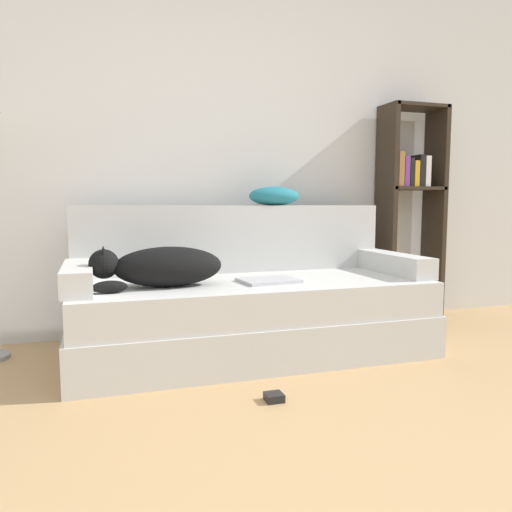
{
  "coord_description": "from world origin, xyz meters",
  "views": [
    {
      "loc": [
        -0.78,
        -1.07,
        0.88
      ],
      "look_at": [
        0.08,
        1.58,
        0.59
      ],
      "focal_mm": 35.0,
      "sensor_mm": 36.0,
      "label": 1
    }
  ],
  "objects_px": {
    "laptop": "(269,280)",
    "bookshelf": "(410,197)",
    "power_adapter": "(274,397)",
    "dog": "(161,267)",
    "throw_pillow": "(274,196)",
    "couch": "(251,317)"
  },
  "relations": [
    {
      "from": "laptop",
      "to": "bookshelf",
      "type": "xyz_separation_m",
      "value": [
        1.33,
        0.59,
        0.49
      ]
    },
    {
      "from": "power_adapter",
      "to": "dog",
      "type": "bearing_deg",
      "value": 122.69
    },
    {
      "from": "laptop",
      "to": "throw_pillow",
      "type": "xyz_separation_m",
      "value": [
        0.21,
        0.5,
        0.48
      ]
    },
    {
      "from": "bookshelf",
      "to": "power_adapter",
      "type": "height_order",
      "value": "bookshelf"
    },
    {
      "from": "dog",
      "to": "laptop",
      "type": "bearing_deg",
      "value": -1.98
    },
    {
      "from": "bookshelf",
      "to": "couch",
      "type": "bearing_deg",
      "value": -161.0
    },
    {
      "from": "couch",
      "to": "throw_pillow",
      "type": "bearing_deg",
      "value": 53.85
    },
    {
      "from": "laptop",
      "to": "bookshelf",
      "type": "height_order",
      "value": "bookshelf"
    },
    {
      "from": "couch",
      "to": "throw_pillow",
      "type": "xyz_separation_m",
      "value": [
        0.29,
        0.39,
        0.71
      ]
    },
    {
      "from": "throw_pillow",
      "to": "laptop",
      "type": "bearing_deg",
      "value": -113.31
    },
    {
      "from": "couch",
      "to": "dog",
      "type": "bearing_deg",
      "value": -171.0
    },
    {
      "from": "throw_pillow",
      "to": "bookshelf",
      "type": "xyz_separation_m",
      "value": [
        1.12,
        0.09,
        0.0
      ]
    },
    {
      "from": "bookshelf",
      "to": "laptop",
      "type": "bearing_deg",
      "value": -156.18
    },
    {
      "from": "couch",
      "to": "laptop",
      "type": "xyz_separation_m",
      "value": [
        0.07,
        -0.1,
        0.23
      ]
    },
    {
      "from": "dog",
      "to": "power_adapter",
      "type": "distance_m",
      "value": 0.93
    },
    {
      "from": "bookshelf",
      "to": "power_adapter",
      "type": "relative_size",
      "value": 20.28
    },
    {
      "from": "dog",
      "to": "throw_pillow",
      "type": "xyz_separation_m",
      "value": [
        0.81,
        0.47,
        0.38
      ]
    },
    {
      "from": "couch",
      "to": "bookshelf",
      "type": "bearing_deg",
      "value": 19.0
    },
    {
      "from": "power_adapter",
      "to": "couch",
      "type": "bearing_deg",
      "value": 80.69
    },
    {
      "from": "laptop",
      "to": "power_adapter",
      "type": "height_order",
      "value": "laptop"
    },
    {
      "from": "throw_pillow",
      "to": "power_adapter",
      "type": "relative_size",
      "value": 4.39
    },
    {
      "from": "throw_pillow",
      "to": "couch",
      "type": "bearing_deg",
      "value": -126.15
    }
  ]
}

